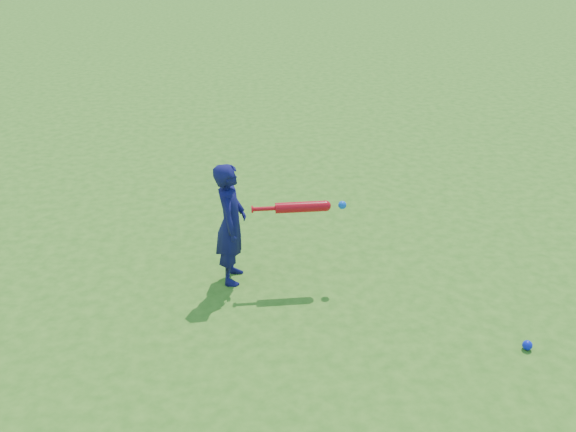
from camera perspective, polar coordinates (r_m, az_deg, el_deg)
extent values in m
plane|color=#356D1A|center=(5.71, -5.18, -6.56)|extent=(80.00, 80.00, 0.00)
imported|color=#12104D|center=(5.59, -5.10, -0.69)|extent=(0.31, 0.43, 1.12)
sphere|color=#0C1AD9|center=(5.33, 20.50, -10.71)|extent=(0.08, 0.08, 0.08)
cylinder|color=red|center=(5.48, -3.20, 0.59)|extent=(0.02, 0.06, 0.06)
cylinder|color=red|center=(5.48, -2.11, 0.65)|extent=(0.21, 0.05, 0.04)
cylinder|color=red|center=(5.51, 1.13, 0.80)|extent=(0.44, 0.12, 0.09)
sphere|color=red|center=(5.54, 3.37, 0.91)|extent=(0.09, 0.09, 0.09)
sphere|color=blue|center=(5.56, 4.85, 0.98)|extent=(0.07, 0.07, 0.07)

